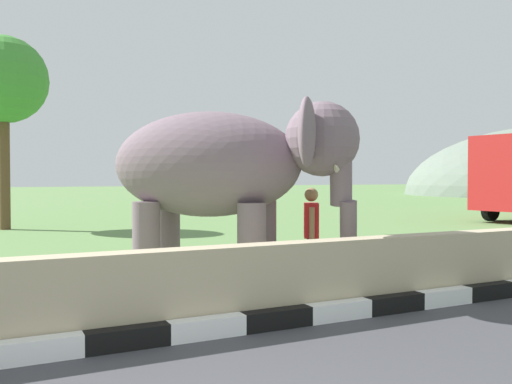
# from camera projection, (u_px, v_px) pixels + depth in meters

# --- Properties ---
(striped_curb) EXTENTS (16.20, 0.20, 0.24)m
(striped_curb) POSITION_uv_depth(u_px,v_px,m) (83.00, 344.00, 5.61)
(striped_curb) COLOR white
(striped_curb) RESTS_ON ground_plane
(barrier_parapet) EXTENTS (28.00, 0.36, 1.00)m
(barrier_parapet) POSITION_uv_depth(u_px,v_px,m) (272.00, 283.00, 6.91)
(barrier_parapet) COLOR tan
(barrier_parapet) RESTS_ON ground_plane
(elephant) EXTENTS (3.92, 3.69, 3.00)m
(elephant) POSITION_uv_depth(u_px,v_px,m) (228.00, 168.00, 8.80)
(elephant) COLOR slate
(elephant) RESTS_ON ground_plane
(person_handler) EXTENTS (0.41, 0.59, 1.66)m
(person_handler) POSITION_uv_depth(u_px,v_px,m) (311.00, 231.00, 9.21)
(person_handler) COLOR navy
(person_handler) RESTS_ON ground_plane
(tree_distant) EXTENTS (3.04, 3.04, 6.76)m
(tree_distant) POSITION_uv_depth(u_px,v_px,m) (4.00, 81.00, 19.12)
(tree_distant) COLOR brown
(tree_distant) RESTS_ON ground_plane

